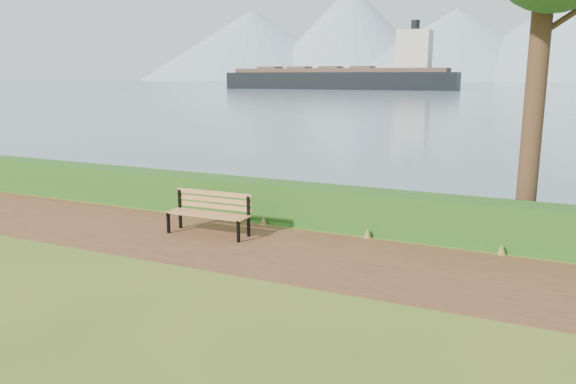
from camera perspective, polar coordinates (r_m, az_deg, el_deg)
The scene contains 7 objects.
ground at distance 11.84m, azimuth -2.40°, elevation -6.30°, with size 140.00×140.00×0.00m, color #4A631C.
path at distance 12.09m, azimuth -1.73°, elevation -5.89°, with size 40.00×3.40×0.01m, color #532C1C.
hedge at distance 13.98m, azimuth 2.53°, elevation -1.36°, with size 32.00×0.85×1.00m, color #154C16.
water at distance 270.04m, azimuth 24.54°, elevation 9.95°, with size 700.00×510.00×0.00m, color slate.
mountains at distance 416.95m, azimuth 24.00°, elevation 14.09°, with size 585.00×190.00×70.00m.
bench at distance 13.26m, azimuth -7.93°, elevation -1.83°, with size 2.03×0.65×1.01m.
cargo_ship at distance 151.90m, azimuth 5.91°, elevation 11.38°, with size 62.35×12.18×18.82m.
Camera 1 is at (5.24, -9.96, 3.67)m, focal length 35.00 mm.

